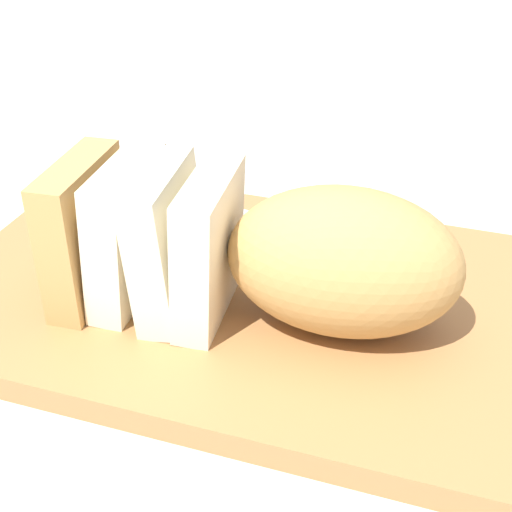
{
  "coord_description": "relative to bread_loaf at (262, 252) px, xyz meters",
  "views": [
    {
      "loc": [
        -0.15,
        0.44,
        0.34
      ],
      "look_at": [
        0.0,
        0.0,
        0.05
      ],
      "focal_mm": 52.62,
      "sensor_mm": 36.0,
      "label": 1
    }
  ],
  "objects": [
    {
      "name": "ground_plane",
      "position": [
        0.01,
        -0.03,
        -0.07
      ],
      "size": [
        3.0,
        3.0,
        0.0
      ],
      "primitive_type": "plane",
      "color": "beige"
    },
    {
      "name": "cutting_board",
      "position": [
        0.01,
        -0.03,
        -0.06
      ],
      "size": [
        0.47,
        0.29,
        0.02
      ],
      "primitive_type": "cube",
      "rotation": [
        0.0,
        0.0,
        -0.0
      ],
      "color": "#9E6B3D",
      "rests_on": "ground_plane"
    },
    {
      "name": "bread_loaf",
      "position": [
        0.0,
        0.0,
        0.0
      ],
      "size": [
        0.28,
        0.12,
        0.11
      ],
      "rotation": [
        0.0,
        0.0,
        0.08
      ],
      "color": "tan",
      "rests_on": "cutting_board"
    },
    {
      "name": "bread_knife",
      "position": [
        0.03,
        -0.12,
        -0.04
      ],
      "size": [
        0.25,
        0.07,
        0.02
      ],
      "rotation": [
        0.0,
        0.0,
        -0.2
      ],
      "color": "silver",
      "rests_on": "cutting_board"
    },
    {
      "name": "crumb_near_knife",
      "position": [
        0.03,
        -0.07,
        -0.05
      ],
      "size": [
        0.01,
        0.01,
        0.01
      ],
      "primitive_type": "sphere",
      "color": "#A8753D",
      "rests_on": "cutting_board"
    },
    {
      "name": "crumb_near_loaf",
      "position": [
        0.04,
        0.02,
        -0.05
      ],
      "size": [
        0.01,
        0.01,
        0.01
      ],
      "primitive_type": "sphere",
      "color": "#A8753D",
      "rests_on": "cutting_board"
    },
    {
      "name": "crumb_stray_left",
      "position": [
        -0.02,
        -0.05,
        -0.05
      ],
      "size": [
        0.01,
        0.01,
        0.01
      ],
      "primitive_type": "sphere",
      "color": "#A8753D",
      "rests_on": "cutting_board"
    }
  ]
}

